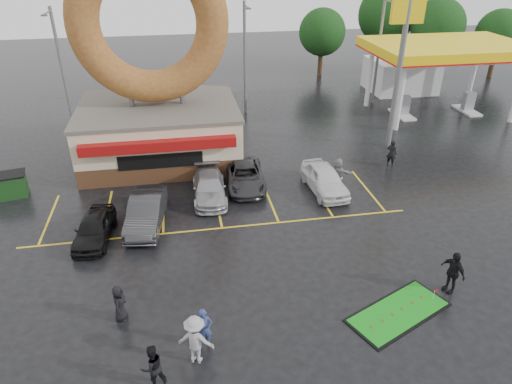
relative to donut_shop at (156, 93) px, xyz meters
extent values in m
plane|color=black|center=(3.00, -12.97, -4.46)|extent=(120.00, 120.00, 0.00)
cube|color=#472B19|center=(0.00, 0.03, -3.86)|extent=(10.00, 8.00, 1.20)
cube|color=beige|center=(0.00, 0.03, -2.11)|extent=(10.00, 8.00, 2.30)
cube|color=#59544C|center=(0.00, 0.03, -0.86)|extent=(10.20, 8.20, 0.20)
cube|color=maroon|center=(0.00, -4.27, -1.86)|extent=(9.00, 0.60, 0.60)
cylinder|color=slate|center=(-1.60, 0.03, -0.16)|extent=(0.30, 0.30, 1.20)
cylinder|color=slate|center=(1.60, 0.03, -0.16)|extent=(0.30, 0.30, 1.20)
torus|color=brown|center=(0.00, 0.03, 4.24)|extent=(9.60, 2.00, 9.60)
cylinder|color=silver|center=(18.00, 2.03, -1.96)|extent=(0.40, 0.40, 5.00)
cylinder|color=silver|center=(18.00, 8.03, -1.96)|extent=(0.40, 0.40, 5.00)
cylinder|color=silver|center=(28.00, 8.03, -1.96)|extent=(0.40, 0.40, 5.00)
cube|color=silver|center=(23.00, 5.03, 0.79)|extent=(12.00, 8.00, 0.50)
cube|color=yellow|center=(23.00, 5.03, 1.09)|extent=(12.30, 8.30, 0.70)
cube|color=#99999E|center=(20.00, 5.03, -3.56)|extent=(0.90, 0.60, 1.60)
cube|color=#99999E|center=(26.00, 5.03, -3.56)|extent=(0.90, 0.60, 1.60)
cube|color=silver|center=(23.00, 12.03, -2.96)|extent=(6.00, 5.00, 3.00)
cylinder|color=slate|center=(16.00, -0.97, 0.54)|extent=(0.36, 0.36, 10.00)
cube|color=yellow|center=(16.00, -0.97, 5.04)|extent=(2.20, 0.30, 2.20)
cylinder|color=slate|center=(-7.00, 7.03, 0.04)|extent=(0.24, 0.24, 9.00)
cylinder|color=slate|center=(-7.00, 6.03, 4.24)|extent=(0.12, 2.00, 0.12)
cube|color=slate|center=(-7.00, 5.03, 4.19)|extent=(0.40, 0.18, 0.12)
cylinder|color=slate|center=(7.00, 8.03, 0.04)|extent=(0.24, 0.24, 9.00)
cylinder|color=slate|center=(7.00, 7.03, 4.24)|extent=(0.12, 2.00, 0.12)
cube|color=slate|center=(7.00, 6.03, 4.19)|extent=(0.40, 0.18, 0.12)
cylinder|color=slate|center=(19.00, 9.03, 0.04)|extent=(0.24, 0.24, 9.00)
cylinder|color=slate|center=(19.00, 8.03, 4.24)|extent=(0.12, 2.00, 0.12)
cube|color=slate|center=(19.00, 7.03, 4.19)|extent=(0.40, 0.18, 0.12)
cylinder|color=#332114|center=(29.00, 17.03, -3.02)|extent=(0.50, 0.50, 2.88)
sphere|color=black|center=(29.00, 17.03, 0.74)|extent=(5.60, 5.60, 5.60)
cylinder|color=#332114|center=(35.00, 15.03, -3.20)|extent=(0.50, 0.50, 2.52)
sphere|color=black|center=(35.00, 15.03, 0.09)|extent=(4.90, 4.90, 4.90)
cylinder|color=#332114|center=(25.00, 21.03, -2.84)|extent=(0.50, 0.50, 3.24)
sphere|color=black|center=(25.00, 21.03, 1.39)|extent=(6.30, 6.30, 6.30)
cylinder|color=#332114|center=(17.00, 19.03, -3.20)|extent=(0.50, 0.50, 2.52)
sphere|color=black|center=(17.00, 19.03, 0.09)|extent=(4.90, 4.90, 4.90)
imported|color=black|center=(-3.27, -9.47, -3.80)|extent=(2.00, 4.05, 1.33)
imported|color=#2A292C|center=(-0.80, -8.55, -3.69)|extent=(2.21, 4.84, 1.54)
imported|color=#A0A0A5|center=(2.66, -6.23, -3.81)|extent=(1.99, 4.59, 1.31)
imported|color=#302F32|center=(4.90, -5.18, -3.80)|extent=(2.52, 4.90, 1.32)
imported|color=silver|center=(9.41, -6.59, -3.70)|extent=(2.10, 4.60, 1.53)
imported|color=navy|center=(1.52, -17.22, -3.63)|extent=(0.62, 0.42, 1.66)
imported|color=black|center=(-0.27, -18.57, -3.63)|extent=(1.00, 0.92, 1.66)
imported|color=gray|center=(1.18, -17.84, -3.48)|extent=(1.45, 1.12, 1.98)
imported|color=black|center=(-1.59, -15.28, -3.68)|extent=(0.60, 0.83, 1.56)
imported|color=black|center=(11.92, -16.02, -3.49)|extent=(0.82, 1.24, 1.96)
imported|color=gray|center=(10.32, -6.20, -3.55)|extent=(1.66, 1.47, 1.82)
imported|color=black|center=(14.74, -4.08, -3.57)|extent=(0.77, 0.76, 1.79)
cube|color=#1A4119|center=(-8.66, -4.03, -3.81)|extent=(2.01, 1.54, 1.30)
cube|color=black|center=(9.24, -16.91, -4.44)|extent=(4.70, 3.46, 0.05)
cube|color=#168819|center=(9.24, -16.91, -4.41)|extent=(4.44, 3.20, 0.03)
cylinder|color=silver|center=(10.98, -16.46, -4.17)|extent=(0.02, 0.02, 0.49)
cube|color=red|center=(11.05, -16.46, -3.97)|extent=(0.14, 0.01, 0.10)
camera|label=1|loc=(1.26, -29.29, 8.55)|focal=32.00mm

